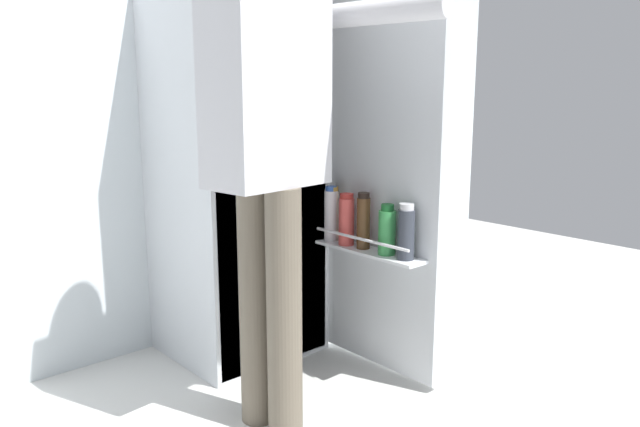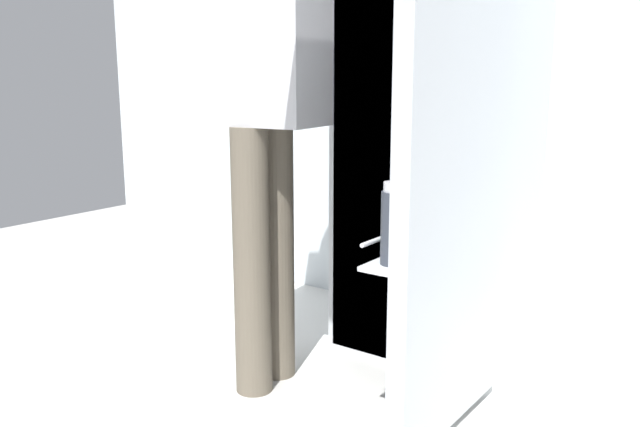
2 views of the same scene
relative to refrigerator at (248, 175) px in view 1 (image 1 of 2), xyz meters
The scene contains 4 objects.
ground_plane 0.94m from the refrigerator, 93.61° to the right, with size 6.47×6.47×0.00m, color silver.
kitchen_wall 0.61m from the refrigerator, 94.40° to the left, with size 4.40×0.10×2.57m, color silver.
refrigerator is the anchor object (origin of this frame).
person 0.70m from the refrigerator, 119.07° to the right, with size 0.59×0.69×1.74m.
Camera 1 is at (-1.51, -1.71, 1.18)m, focal length 34.49 mm.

